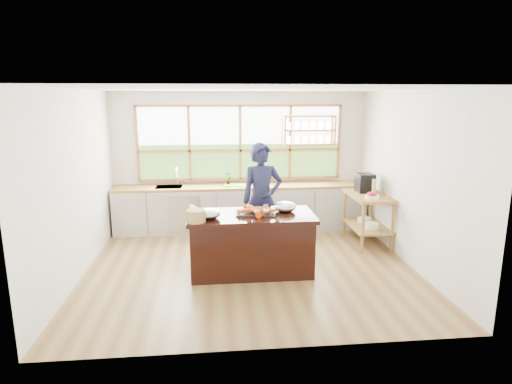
{
  "coord_description": "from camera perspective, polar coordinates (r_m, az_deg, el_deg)",
  "views": [
    {
      "loc": [
        -0.53,
        -6.24,
        2.58
      ],
      "look_at": [
        0.11,
        0.15,
        1.16
      ],
      "focal_mm": 30.0,
      "sensor_mm": 36.0,
      "label": 1
    }
  ],
  "objects": [
    {
      "name": "room_shell",
      "position": [
        6.83,
        -1.0,
        5.52
      ],
      "size": [
        5.02,
        4.52,
        2.71
      ],
      "color": "silver",
      "rests_on": "ground_plane"
    },
    {
      "name": "parchment_roll",
      "position": [
        6.48,
        -8.12,
        -2.3
      ],
      "size": [
        0.19,
        0.31,
        0.08
      ],
      "primitive_type": "cylinder",
      "rotation": [
        1.57,
        0.0,
        0.41
      ],
      "color": "white",
      "rests_on": "island"
    },
    {
      "name": "right_shelf_unit",
      "position": [
        7.88,
        14.71,
        -2.44
      ],
      "size": [
        0.62,
        1.1,
        0.9
      ],
      "color": "olive",
      "rests_on": "ground_plane"
    },
    {
      "name": "wicker_basket",
      "position": [
        5.96,
        -8.02,
        -3.17
      ],
      "size": [
        0.26,
        0.26,
        0.17
      ],
      "primitive_type": "cylinder",
      "color": "tan",
      "rests_on": "island"
    },
    {
      "name": "fruit_bowl",
      "position": [
        7.53,
        15.22,
        -0.49
      ],
      "size": [
        0.24,
        0.24,
        0.11
      ],
      "color": "white",
      "rests_on": "right_shelf_unit"
    },
    {
      "name": "mixing_bowl_right",
      "position": [
        6.46,
        3.91,
        -1.98
      ],
      "size": [
        0.33,
        0.33,
        0.16
      ],
      "primitive_type": "ellipsoid",
      "color": "#B7BABE",
      "rests_on": "island"
    },
    {
      "name": "ground_plane",
      "position": [
        6.78,
        -0.79,
        -9.89
      ],
      "size": [
        5.0,
        5.0,
        0.0
      ],
      "primitive_type": "plane",
      "color": "olive"
    },
    {
      "name": "lobster_pile",
      "position": [
        6.29,
        0.04,
        -2.46
      ],
      "size": [
        0.52,
        0.48,
        0.08
      ],
      "color": "#CF5714",
      "rests_on": "slate_board"
    },
    {
      "name": "island",
      "position": [
        6.43,
        -0.65,
        -6.83
      ],
      "size": [
        1.85,
        0.9,
        0.9
      ],
      "color": "black",
      "rests_on": "ground_plane"
    },
    {
      "name": "espresso_machine",
      "position": [
        7.99,
        14.32,
        1.2
      ],
      "size": [
        0.3,
        0.32,
        0.34
      ],
      "primitive_type": "cube",
      "rotation": [
        0.0,
        0.0,
        0.03
      ],
      "color": "black",
      "rests_on": "right_shelf_unit"
    },
    {
      "name": "wine_bottle",
      "position": [
        7.72,
        15.46,
        0.57
      ],
      "size": [
        0.07,
        0.07,
        0.29
      ],
      "primitive_type": "cylinder",
      "rotation": [
        0.0,
        0.0,
        -0.02
      ],
      "color": "#A3AB4E",
      "rests_on": "right_shelf_unit"
    },
    {
      "name": "mixing_bowl_left",
      "position": [
        6.11,
        -6.25,
        -2.91
      ],
      "size": [
        0.32,
        0.32,
        0.15
      ],
      "primitive_type": "ellipsoid",
      "color": "#B7BABE",
      "rests_on": "island"
    },
    {
      "name": "back_counter",
      "position": [
        8.47,
        -2.05,
        -2.05
      ],
      "size": [
        4.9,
        0.63,
        0.9
      ],
      "color": "beige",
      "rests_on": "ground_plane"
    },
    {
      "name": "cook",
      "position": [
        7.02,
        0.8,
        -1.05
      ],
      "size": [
        0.75,
        0.55,
        1.87
      ],
      "primitive_type": "imported",
      "rotation": [
        0.0,
        0.0,
        0.16
      ],
      "color": "#171A37",
      "rests_on": "ground_plane"
    },
    {
      "name": "wine_glass",
      "position": [
        5.98,
        1.33,
        -2.23
      ],
      "size": [
        0.08,
        0.08,
        0.22
      ],
      "color": "white",
      "rests_on": "island"
    },
    {
      "name": "slate_board",
      "position": [
        6.33,
        -0.19,
        -2.82
      ],
      "size": [
        0.58,
        0.45,
        0.02
      ],
      "primitive_type": "cube",
      "rotation": [
        0.0,
        0.0,
        -0.09
      ],
      "color": "black",
      "rests_on": "island"
    },
    {
      "name": "potted_plant",
      "position": [
        8.39,
        -3.76,
        1.86
      ],
      "size": [
        0.17,
        0.14,
        0.27
      ],
      "primitive_type": "imported",
      "rotation": [
        0.0,
        0.0,
        0.36
      ],
      "color": "slate",
      "rests_on": "back_counter"
    },
    {
      "name": "cutting_board",
      "position": [
        8.36,
        -2.84,
        0.94
      ],
      "size": [
        0.43,
        0.34,
        0.01
      ],
      "primitive_type": "cube",
      "rotation": [
        0.0,
        0.0,
        -0.09
      ],
      "color": "#5DD042",
      "rests_on": "back_counter"
    }
  ]
}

